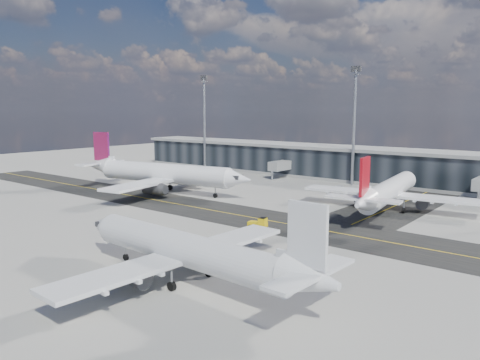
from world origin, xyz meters
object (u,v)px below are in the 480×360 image
Objects in this scene: airliner_redtail at (389,191)px; airliner_near at (188,251)px; airliner_af at (162,173)px; service_van at (338,189)px; baggage_tug at (259,223)px.

airliner_near is (-3.02, -48.63, -0.18)m from airliner_redtail.
airliner_af is 1.21× the size of airliner_near.
airliner_redtail is 7.09× the size of service_van.
airliner_af reaches higher than baggage_tug.
airliner_redtail reaches higher than airliner_near.
airliner_redtail is at bearing 94.86° from airliner_af.
service_van is (-16.34, 12.02, -3.01)m from airliner_redtail.
airliner_near is 6.74× the size of service_van.
airliner_redtail reaches higher than service_van.
airliner_redtail is (47.18, 12.80, -0.59)m from airliner_af.
airliner_af is 8.17× the size of service_van.
airliner_af is 1.15× the size of airliner_redtail.
baggage_tug is (-7.75, 23.27, -2.66)m from airliner_near.
airliner_redtail is 48.73m from airliner_near.
baggage_tug is at bearing 20.69° from airliner_near.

